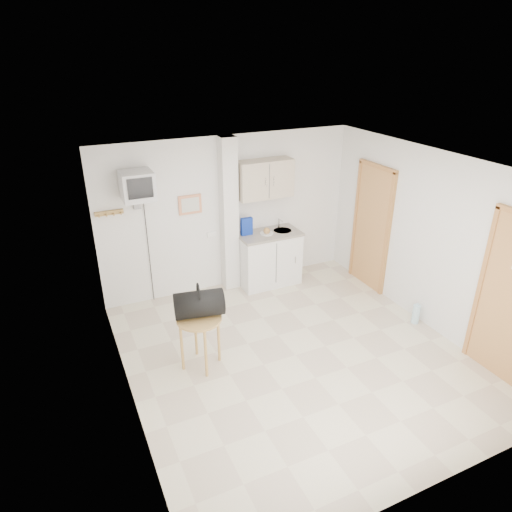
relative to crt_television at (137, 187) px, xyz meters
name	(u,v)px	position (x,y,z in m)	size (l,w,h in m)	color
ground	(295,355)	(1.45, -2.02, -1.94)	(4.50, 4.50, 0.00)	beige
room_envelope	(314,243)	(1.69, -1.93, -0.40)	(4.24, 4.54, 2.55)	white
kitchenette	(268,239)	(2.02, -0.02, -1.13)	(1.03, 0.58, 2.10)	white
crt_television	(137,187)	(0.00, 0.00, 0.00)	(0.44, 0.45, 2.15)	slate
round_table	(199,325)	(0.27, -1.68, -1.34)	(0.56, 0.56, 0.70)	#AC8542
duffel_bag	(199,304)	(0.29, -1.64, -1.06)	(0.64, 0.43, 0.44)	black
water_bottle	(416,314)	(3.43, -2.08, -1.79)	(0.11, 0.11, 0.33)	#AFDBEA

